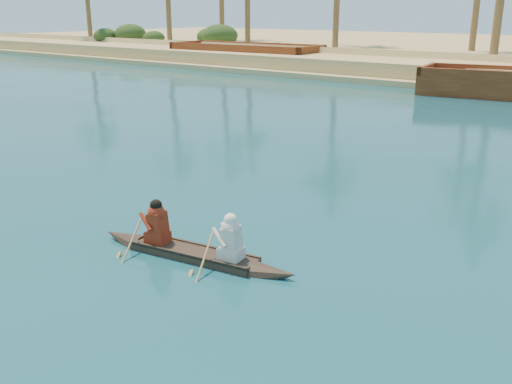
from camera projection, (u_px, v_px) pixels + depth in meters
The scene contains 3 objects.
ground at pixel (411, 229), 12.38m from camera, with size 160.00×160.00×0.00m, color #0B3A4C.
canoe at pixel (193, 246), 10.87m from camera, with size 4.37×1.29×1.19m.
barge_left at pixel (245, 57), 47.95m from camera, with size 13.33×5.11×2.18m.
Camera 1 is at (4.45, -11.17, 4.54)m, focal length 40.00 mm.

